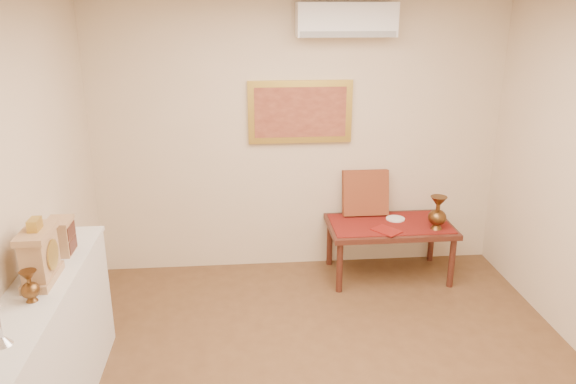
{
  "coord_description": "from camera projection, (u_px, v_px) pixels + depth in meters",
  "views": [
    {
      "loc": [
        -0.6,
        -3.07,
        2.62
      ],
      "look_at": [
        -0.21,
        1.15,
        1.16
      ],
      "focal_mm": 35.0,
      "sensor_mm": 36.0,
      "label": 1
    }
  ],
  "objects": [
    {
      "name": "plate",
      "position": [
        395.0,
        219.0,
        5.55
      ],
      "size": [
        0.18,
        0.18,
        0.01
      ],
      "primitive_type": "cylinder",
      "color": "white",
      "rests_on": "table_cloth"
    },
    {
      "name": "menu",
      "position": [
        387.0,
        231.0,
        5.27
      ],
      "size": [
        0.29,
        0.31,
        0.01
      ],
      "primitive_type": "cube",
      "rotation": [
        0.0,
        0.0,
        0.64
      ],
      "color": "maroon",
      "rests_on": "table_cloth"
    },
    {
      "name": "brass_urn_tall",
      "position": [
        438.0,
        209.0,
        5.27
      ],
      "size": [
        0.18,
        0.18,
        0.39
      ],
      "primitive_type": null,
      "color": "brown",
      "rests_on": "table_cloth"
    },
    {
      "name": "ac_unit",
      "position": [
        346.0,
        20.0,
        5.03
      ],
      "size": [
        0.9,
        0.25,
        0.3
      ],
      "color": "white",
      "rests_on": "wall_back"
    },
    {
      "name": "low_table",
      "position": [
        390.0,
        230.0,
        5.48
      ],
      "size": [
        1.2,
        0.7,
        0.55
      ],
      "color": "#491F16",
      "rests_on": "floor"
    },
    {
      "name": "wall_back",
      "position": [
        300.0,
        137.0,
        5.48
      ],
      "size": [
        4.0,
        0.02,
        2.7
      ],
      "primitive_type": "cube",
      "color": "beige",
      "rests_on": "ground"
    },
    {
      "name": "cushion",
      "position": [
        365.0,
        193.0,
        5.62
      ],
      "size": [
        0.46,
        0.19,
        0.47
      ],
      "primitive_type": "cube",
      "rotation": [
        -0.21,
        0.0,
        0.0
      ],
      "color": "#601313",
      "rests_on": "table_cloth"
    },
    {
      "name": "painting",
      "position": [
        300.0,
        112.0,
        5.37
      ],
      "size": [
        1.0,
        0.06,
        0.6
      ],
      "color": "gold",
      "rests_on": "wall_back"
    },
    {
      "name": "brass_urn_small",
      "position": [
        29.0,
        282.0,
        3.18
      ],
      "size": [
        0.11,
        0.11,
        0.24
      ],
      "primitive_type": null,
      "color": "brown",
      "rests_on": "display_ledge"
    },
    {
      "name": "mantel_clock",
      "position": [
        40.0,
        255.0,
        3.39
      ],
      "size": [
        0.17,
        0.36,
        0.41
      ],
      "color": "tan",
      "rests_on": "display_ledge"
    },
    {
      "name": "wooden_chest",
      "position": [
        61.0,
        236.0,
        3.79
      ],
      "size": [
        0.16,
        0.21,
        0.24
      ],
      "color": "tan",
      "rests_on": "display_ledge"
    },
    {
      "name": "display_ledge",
      "position": [
        47.0,
        361.0,
        3.48
      ],
      "size": [
        0.37,
        2.02,
        0.98
      ],
      "color": "silver",
      "rests_on": "floor"
    },
    {
      "name": "table_cloth",
      "position": [
        390.0,
        224.0,
        5.46
      ],
      "size": [
        1.14,
        0.59,
        0.01
      ],
      "primitive_type": "cube",
      "color": "maroon",
      "rests_on": "low_table"
    }
  ]
}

